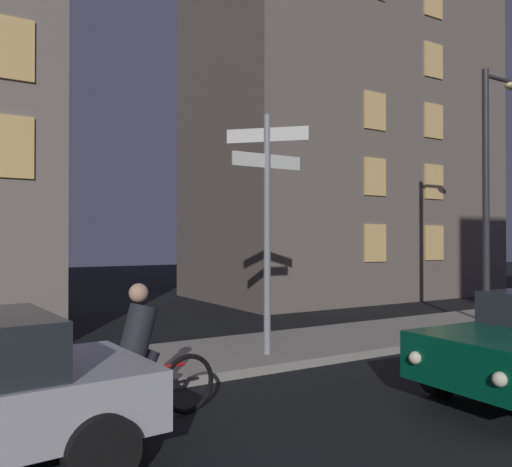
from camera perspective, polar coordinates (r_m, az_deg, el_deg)
name	(u,v)px	position (r m, az deg, el deg)	size (l,w,h in m)	color
sidewalk_kerb	(313,344)	(10.55, 6.23, -11.79)	(40.00, 2.56, 0.14)	gray
signpost	(267,212)	(9.08, 1.22, 2.36)	(1.38, 1.04, 4.13)	gray
street_lamp	(490,174)	(13.97, 24.03, 5.91)	(1.35, 0.28, 6.07)	#2D2D30
cyclist	(142,358)	(6.31, -12.21, -13.10)	(1.82, 0.37, 1.61)	black
building_right_block	(343,91)	(21.23, 9.42, 15.02)	(11.10, 6.30, 15.69)	#6B6056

